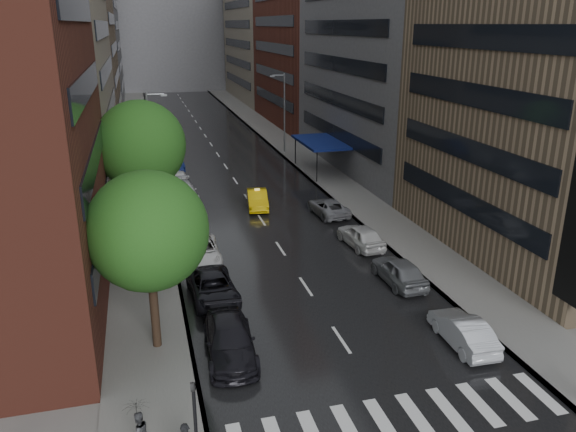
# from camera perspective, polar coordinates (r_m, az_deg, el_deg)

# --- Properties ---
(ground) EXTENTS (220.00, 220.00, 0.00)m
(ground) POSITION_cam_1_polar(r_m,az_deg,el_deg) (24.76, 8.75, -16.99)
(ground) COLOR gray
(ground) RESTS_ON ground
(road) EXTENTS (14.00, 140.00, 0.01)m
(road) POSITION_cam_1_polar(r_m,az_deg,el_deg) (70.24, -7.61, 6.91)
(road) COLOR black
(road) RESTS_ON ground
(sidewalk_left) EXTENTS (4.00, 140.00, 0.15)m
(sidewalk_left) POSITION_cam_1_polar(r_m,az_deg,el_deg) (69.70, -15.01, 6.40)
(sidewalk_left) COLOR gray
(sidewalk_left) RESTS_ON ground
(sidewalk_right) EXTENTS (4.00, 140.00, 0.15)m
(sidewalk_right) POSITION_cam_1_polar(r_m,az_deg,el_deg) (71.88, -0.43, 7.41)
(sidewalk_right) COLOR gray
(sidewalk_right) RESTS_ON ground
(crosswalk) EXTENTS (13.15, 2.80, 0.01)m
(crosswalk) POSITION_cam_1_polar(r_m,az_deg,el_deg) (23.40, 11.27, -19.57)
(crosswalk) COLOR silver
(crosswalk) RESTS_ON ground
(buildings_left) EXTENTS (8.00, 108.00, 38.00)m
(buildings_left) POSITION_cam_1_polar(r_m,az_deg,el_deg) (77.28, -20.83, 18.93)
(buildings_left) COLOR maroon
(buildings_left) RESTS_ON ground
(buildings_right) EXTENTS (8.05, 109.10, 36.00)m
(buildings_right) POSITION_cam_1_polar(r_m,az_deg,el_deg) (78.53, 2.74, 19.35)
(buildings_right) COLOR #937A5B
(buildings_right) RESTS_ON ground
(building_far) EXTENTS (40.00, 14.00, 32.00)m
(building_far) POSITION_cam_1_polar(r_m,az_deg,el_deg) (136.48, -11.95, 19.21)
(building_far) COLOR slate
(building_far) RESTS_ON ground
(tree_near) EXTENTS (5.37, 5.37, 8.57)m
(tree_near) POSITION_cam_1_polar(r_m,az_deg,el_deg) (25.26, -14.06, -1.52)
(tree_near) COLOR #382619
(tree_near) RESTS_ON ground
(tree_mid) EXTENTS (6.09, 6.09, 9.71)m
(tree_mid) POSITION_cam_1_polar(r_m,az_deg,el_deg) (39.53, -14.74, 6.94)
(tree_mid) COLOR #382619
(tree_mid) RESTS_ON ground
(tree_far) EXTENTS (4.61, 4.61, 7.34)m
(tree_far) POSITION_cam_1_polar(r_m,az_deg,el_deg) (48.74, -14.75, 7.17)
(tree_far) COLOR #382619
(tree_far) RESTS_ON ground
(taxi) EXTENTS (2.18, 4.71, 1.50)m
(taxi) POSITION_cam_1_polar(r_m,az_deg,el_deg) (46.34, -3.14, 1.72)
(taxi) COLOR #E0B50B
(taxi) RESTS_ON ground
(parked_cars_left) EXTENTS (2.64, 40.93, 1.57)m
(parked_cars_left) POSITION_cam_1_polar(r_m,az_deg,el_deg) (40.50, -9.52, -1.11)
(parked_cars_left) COLOR black
(parked_cars_left) RESTS_ON ground
(parked_cars_right) EXTENTS (2.51, 24.40, 1.57)m
(parked_cars_right) POSITION_cam_1_polar(r_m,az_deg,el_deg) (36.69, 8.68, -3.22)
(parked_cars_right) COLOR silver
(parked_cars_right) RESTS_ON ground
(ped_black_umbrella) EXTENTS (0.99, 0.98, 2.09)m
(ped_black_umbrella) POSITION_cam_1_polar(r_m,az_deg,el_deg) (21.27, -15.00, -19.68)
(ped_black_umbrella) COLOR #47484C
(ped_black_umbrella) RESTS_ON sidewalk_left
(traffic_light) EXTENTS (0.18, 0.15, 3.45)m
(traffic_light) POSITION_cam_1_polar(r_m,az_deg,el_deg) (19.72, -9.41, -19.63)
(traffic_light) COLOR black
(traffic_light) RESTS_ON sidewalk_left
(street_lamp_left) EXTENTS (1.74, 0.22, 9.00)m
(street_lamp_left) POSITION_cam_1_polar(r_m,az_deg,el_deg) (49.15, -13.72, 7.19)
(street_lamp_left) COLOR gray
(street_lamp_left) RESTS_ON sidewalk_left
(street_lamp_right) EXTENTS (1.74, 0.22, 9.00)m
(street_lamp_right) POSITION_cam_1_polar(r_m,az_deg,el_deg) (65.96, -0.43, 10.61)
(street_lamp_right) COLOR gray
(street_lamp_right) RESTS_ON sidewalk_right
(awning) EXTENTS (4.00, 8.00, 3.12)m
(awning) POSITION_cam_1_polar(r_m,az_deg,el_deg) (57.15, 3.34, 7.49)
(awning) COLOR navy
(awning) RESTS_ON sidewalk_right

